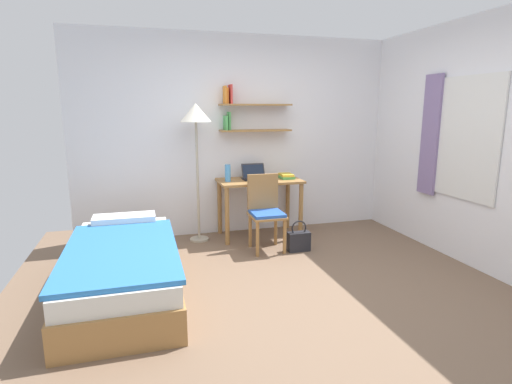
{
  "coord_description": "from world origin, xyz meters",
  "views": [
    {
      "loc": [
        -1.32,
        -3.25,
        1.66
      ],
      "look_at": [
        -0.26,
        0.51,
        0.85
      ],
      "focal_mm": 28.33,
      "sensor_mm": 36.0,
      "label": 1
    }
  ],
  "objects_px": {
    "desk_chair": "(266,210)",
    "desk": "(259,190)",
    "water_bottle": "(228,173)",
    "standing_lamp": "(196,121)",
    "laptop": "(254,175)",
    "book_stack": "(286,176)",
    "handbag": "(299,241)",
    "bed": "(123,269)"
  },
  "relations": [
    {
      "from": "desk",
      "to": "book_stack",
      "type": "relative_size",
      "value": 4.49
    },
    {
      "from": "handbag",
      "to": "water_bottle",
      "type": "bearing_deg",
      "value": 136.44
    },
    {
      "from": "water_bottle",
      "to": "laptop",
      "type": "bearing_deg",
      "value": 14.83
    },
    {
      "from": "laptop",
      "to": "handbag",
      "type": "xyz_separation_m",
      "value": [
        0.34,
        -0.77,
        -0.68
      ]
    },
    {
      "from": "desk",
      "to": "desk_chair",
      "type": "relative_size",
      "value": 1.2
    },
    {
      "from": "water_bottle",
      "to": "handbag",
      "type": "height_order",
      "value": "water_bottle"
    },
    {
      "from": "laptop",
      "to": "handbag",
      "type": "relative_size",
      "value": 0.84
    },
    {
      "from": "standing_lamp",
      "to": "desk_chair",
      "type": "bearing_deg",
      "value": -36.78
    },
    {
      "from": "desk_chair",
      "to": "water_bottle",
      "type": "height_order",
      "value": "water_bottle"
    },
    {
      "from": "desk_chair",
      "to": "laptop",
      "type": "xyz_separation_m",
      "value": [
        0.02,
        0.58,
        0.32
      ]
    },
    {
      "from": "water_bottle",
      "to": "bed",
      "type": "bearing_deg",
      "value": -133.97
    },
    {
      "from": "laptop",
      "to": "book_stack",
      "type": "distance_m",
      "value": 0.43
    },
    {
      "from": "book_stack",
      "to": "handbag",
      "type": "height_order",
      "value": "book_stack"
    },
    {
      "from": "standing_lamp",
      "to": "book_stack",
      "type": "relative_size",
      "value": 7.25
    },
    {
      "from": "desk_chair",
      "to": "book_stack",
      "type": "distance_m",
      "value": 0.73
    },
    {
      "from": "standing_lamp",
      "to": "laptop",
      "type": "bearing_deg",
      "value": 3.21
    },
    {
      "from": "handbag",
      "to": "desk_chair",
      "type": "bearing_deg",
      "value": 152.47
    },
    {
      "from": "bed",
      "to": "laptop",
      "type": "relative_size",
      "value": 6.42
    },
    {
      "from": "desk",
      "to": "water_bottle",
      "type": "xyz_separation_m",
      "value": [
        -0.42,
        -0.03,
        0.25
      ]
    },
    {
      "from": "desk_chair",
      "to": "water_bottle",
      "type": "bearing_deg",
      "value": 125.79
    },
    {
      "from": "water_bottle",
      "to": "book_stack",
      "type": "xyz_separation_m",
      "value": [
        0.79,
        0.02,
        -0.08
      ]
    },
    {
      "from": "bed",
      "to": "laptop",
      "type": "xyz_separation_m",
      "value": [
        1.61,
        1.39,
        0.57
      ]
    },
    {
      "from": "standing_lamp",
      "to": "book_stack",
      "type": "xyz_separation_m",
      "value": [
        1.16,
        -0.04,
        -0.72
      ]
    },
    {
      "from": "book_stack",
      "to": "desk",
      "type": "bearing_deg",
      "value": 178.65
    },
    {
      "from": "water_bottle",
      "to": "book_stack",
      "type": "distance_m",
      "value": 0.79
    },
    {
      "from": "desk_chair",
      "to": "water_bottle",
      "type": "distance_m",
      "value": 0.71
    },
    {
      "from": "desk",
      "to": "book_stack",
      "type": "distance_m",
      "value": 0.4
    },
    {
      "from": "laptop",
      "to": "book_stack",
      "type": "relative_size",
      "value": 1.31
    },
    {
      "from": "laptop",
      "to": "bed",
      "type": "bearing_deg",
      "value": -139.29
    },
    {
      "from": "desk_chair",
      "to": "desk",
      "type": "bearing_deg",
      "value": 81.81
    },
    {
      "from": "desk",
      "to": "book_stack",
      "type": "xyz_separation_m",
      "value": [
        0.37,
        -0.01,
        0.17
      ]
    },
    {
      "from": "bed",
      "to": "water_bottle",
      "type": "xyz_separation_m",
      "value": [
        1.25,
        1.29,
        0.62
      ]
    },
    {
      "from": "standing_lamp",
      "to": "water_bottle",
      "type": "relative_size",
      "value": 7.91
    },
    {
      "from": "book_stack",
      "to": "water_bottle",
      "type": "bearing_deg",
      "value": -178.72
    },
    {
      "from": "water_bottle",
      "to": "standing_lamp",
      "type": "bearing_deg",
      "value": 171.5
    },
    {
      "from": "desk_chair",
      "to": "standing_lamp",
      "type": "relative_size",
      "value": 0.52
    },
    {
      "from": "water_bottle",
      "to": "book_stack",
      "type": "relative_size",
      "value": 0.92
    },
    {
      "from": "standing_lamp",
      "to": "bed",
      "type": "bearing_deg",
      "value": -122.91
    },
    {
      "from": "standing_lamp",
      "to": "water_bottle",
      "type": "xyz_separation_m",
      "value": [
        0.37,
        -0.06,
        -0.64
      ]
    },
    {
      "from": "laptop",
      "to": "water_bottle",
      "type": "bearing_deg",
      "value": -165.17
    },
    {
      "from": "desk_chair",
      "to": "handbag",
      "type": "bearing_deg",
      "value": -27.53
    },
    {
      "from": "handbag",
      "to": "bed",
      "type": "bearing_deg",
      "value": -162.34
    }
  ]
}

